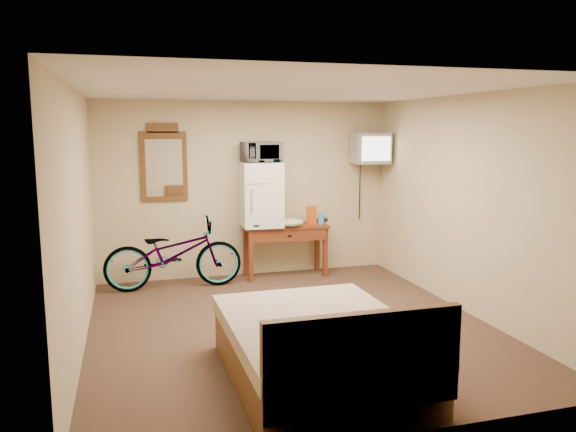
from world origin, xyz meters
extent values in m
plane|color=#3D291E|center=(0.00, 0.00, 0.00)|extent=(4.60, 4.60, 0.00)
plane|color=silver|center=(0.00, 0.00, 2.50)|extent=(4.60, 4.60, 0.00)
cube|color=beige|center=(0.00, 2.30, 1.25)|extent=(4.20, 0.04, 2.50)
cube|color=beige|center=(0.00, -2.30, 1.25)|extent=(4.20, 0.04, 2.50)
cube|color=beige|center=(-2.10, 0.00, 1.25)|extent=(0.04, 4.60, 2.50)
cube|color=beige|center=(2.10, 0.00, 1.25)|extent=(0.04, 4.60, 2.50)
cube|color=beige|center=(-0.08, 2.29, 0.92)|extent=(0.08, 0.01, 0.13)
cube|color=#623115|center=(0.51, 2.04, 0.73)|extent=(1.21, 0.50, 0.04)
cube|color=#623115|center=(-0.03, 1.86, 0.35)|extent=(0.06, 0.06, 0.71)
cube|color=#623115|center=(1.06, 1.86, 0.35)|extent=(0.06, 0.06, 0.71)
cube|color=#623115|center=(-0.03, 2.22, 0.35)|extent=(0.06, 0.06, 0.71)
cube|color=#623115|center=(1.06, 2.22, 0.35)|extent=(0.06, 0.06, 0.71)
cube|color=#623115|center=(0.51, 1.84, 0.63)|extent=(1.07, 0.08, 0.16)
cube|color=black|center=(0.51, 1.82, 0.63)|extent=(0.05, 0.02, 0.03)
cube|color=white|center=(0.17, 2.04, 1.20)|extent=(0.58, 0.55, 0.90)
cube|color=gray|center=(0.17, 1.78, 1.38)|extent=(0.55, 0.01, 0.00)
cylinder|color=gray|center=(-0.03, 1.78, 1.15)|extent=(0.02, 0.02, 0.32)
imported|color=white|center=(0.17, 2.04, 1.79)|extent=(0.56, 0.43, 0.28)
cube|color=#CB5612|center=(0.88, 1.98, 0.88)|extent=(0.15, 0.12, 0.27)
cylinder|color=#428FE3|center=(1.03, 1.99, 0.83)|extent=(0.09, 0.09, 0.16)
ellipsoid|color=beige|center=(0.55, 1.88, 0.81)|extent=(0.37, 0.29, 0.11)
ellipsoid|color=black|center=(0.04, 1.88, 0.80)|extent=(0.27, 0.20, 0.10)
ellipsoid|color=black|center=(1.10, 2.10, 0.79)|extent=(0.17, 0.14, 0.08)
cube|color=black|center=(1.79, 2.28, 1.72)|extent=(0.14, 0.02, 0.14)
cylinder|color=black|center=(1.79, 2.24, 1.72)|extent=(0.05, 0.30, 0.05)
cube|color=gray|center=(1.79, 2.02, 1.83)|extent=(0.54, 0.46, 0.45)
cube|color=white|center=(1.79, 1.80, 1.83)|extent=(0.43, 0.04, 0.34)
cube|color=black|center=(1.79, 2.24, 1.83)|extent=(0.32, 0.03, 0.28)
cube|color=brown|center=(-1.14, 2.27, 1.60)|extent=(0.62, 0.04, 0.95)
cube|color=brown|center=(-1.14, 2.27, 2.12)|extent=(0.42, 0.04, 0.13)
cube|color=white|center=(-1.14, 2.25, 1.58)|extent=(0.49, 0.01, 0.78)
imported|color=black|center=(-1.09, 1.83, 0.47)|extent=(1.80, 0.63, 0.95)
cube|color=brown|center=(-0.14, -1.30, 0.20)|extent=(1.45, 1.92, 0.40)
cube|color=#C1B595|center=(-0.14, -1.30, 0.45)|extent=(1.49, 1.96, 0.14)
cube|color=brown|center=(-0.14, -2.26, 0.55)|extent=(1.43, 0.08, 0.70)
ellipsoid|color=white|center=(-0.48, -1.95, 0.58)|extent=(0.57, 0.35, 0.20)
ellipsoid|color=white|center=(0.19, -1.95, 0.58)|extent=(0.57, 0.35, 0.20)
camera|label=1|loc=(-1.62, -5.57, 2.11)|focal=35.00mm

